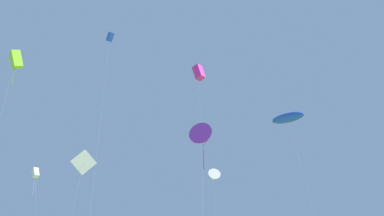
{
  "coord_description": "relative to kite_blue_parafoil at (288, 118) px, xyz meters",
  "views": [
    {
      "loc": [
        -1.32,
        -4.82,
        2.05
      ],
      "look_at": [
        0.0,
        32.0,
        15.06
      ],
      "focal_mm": 34.78,
      "sensor_mm": 36.0,
      "label": 1
    }
  ],
  "objects": [
    {
      "name": "kite_blue_box",
      "position": [
        -22.32,
        15.2,
        17.84
      ],
      "size": [
        1.43,
        2.42,
        32.78
      ],
      "color": "blue",
      "rests_on": "ground"
    },
    {
      "name": "kite_white_box",
      "position": [
        -32.01,
        18.13,
        -2.9
      ],
      "size": [
        2.71,
        1.58,
        11.89
      ],
      "color": "white",
      "rests_on": "ground"
    },
    {
      "name": "kite_white_delta",
      "position": [
        -5.88,
        21.47,
        -2.78
      ],
      "size": [
        2.25,
        3.57,
        12.43
      ],
      "color": "white",
      "rests_on": "ground"
    },
    {
      "name": "kite_white_diamond",
      "position": [
        -21.53,
        3.54,
        -4.15
      ],
      "size": [
        2.69,
        1.24,
        11.23
      ],
      "color": "white",
      "rests_on": "ground"
    },
    {
      "name": "kite_lime_box",
      "position": [
        -38.08,
        19.08,
        15.75
      ],
      "size": [
        3.47,
        2.47,
        31.3
      ],
      "color": "#99DB2D",
      "rests_on": "ground"
    },
    {
      "name": "kite_blue_parafoil",
      "position": [
        0.0,
        0.0,
        0.0
      ],
      "size": [
        4.1,
        3.72,
        14.55
      ],
      "color": "blue",
      "rests_on": "ground"
    },
    {
      "name": "kite_purple_delta",
      "position": [
        -8.55,
        4.46,
        -1.06
      ],
      "size": [
        3.54,
        4.33,
        14.5
      ],
      "color": "purple",
      "rests_on": "ground"
    },
    {
      "name": "kite_magenta_box",
      "position": [
        -8.18,
        19.37,
        14.03
      ],
      "size": [
        2.3,
        2.52,
        29.4
      ],
      "color": "#E02DA3",
      "rests_on": "ground"
    }
  ]
}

